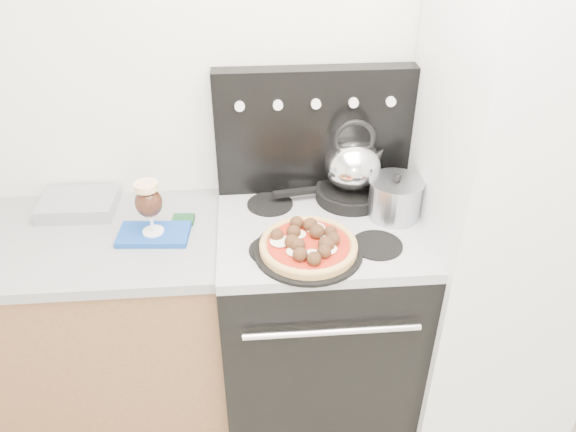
{
  "coord_description": "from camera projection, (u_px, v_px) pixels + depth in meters",
  "views": [
    {
      "loc": [
        -0.18,
        -0.53,
        2.09
      ],
      "look_at": [
        -0.05,
        1.05,
        1.04
      ],
      "focal_mm": 35.0,
      "sensor_mm": 36.0,
      "label": 1
    }
  ],
  "objects": [
    {
      "name": "skillet",
      "position": [
        351.0,
        193.0,
        2.22
      ],
      "size": [
        0.31,
        0.31,
        0.05
      ],
      "primitive_type": "cylinder",
      "rotation": [
        0.0,
        0.0,
        0.15
      ],
      "color": "black",
      "rests_on": "cooktop"
    },
    {
      "name": "fridge",
      "position": [
        508.0,
        213.0,
        2.09
      ],
      "size": [
        0.64,
        0.68,
        1.9
      ],
      "primitive_type": "cube",
      "color": "silver",
      "rests_on": "ground"
    },
    {
      "name": "backguard",
      "position": [
        314.0,
        131.0,
        2.17
      ],
      "size": [
        0.76,
        0.08,
        0.5
      ],
      "primitive_type": "cube",
      "color": "black",
      "rests_on": "cooktop"
    },
    {
      "name": "stove_body",
      "position": [
        317.0,
        319.0,
        2.34
      ],
      "size": [
        0.76,
        0.65,
        0.88
      ],
      "primitive_type": "cube",
      "color": "black",
      "rests_on": "ground"
    },
    {
      "name": "tea_kettle",
      "position": [
        353.0,
        161.0,
        2.14
      ],
      "size": [
        0.24,
        0.24,
        0.24
      ],
      "primitive_type": null,
      "rotation": [
        0.0,
        0.0,
        -0.09
      ],
      "color": "white",
      "rests_on": "skillet"
    },
    {
      "name": "stock_pot",
      "position": [
        395.0,
        199.0,
        2.09
      ],
      "size": [
        0.25,
        0.25,
        0.14
      ],
      "primitive_type": "cylinder",
      "rotation": [
        0.0,
        0.0,
        -0.35
      ],
      "color": "#A8A9B4",
      "rests_on": "cooktop"
    },
    {
      "name": "room_shell",
      "position": [
        342.0,
        332.0,
        1.16
      ],
      "size": [
        3.52,
        3.01,
        2.52
      ],
      "color": "beige",
      "rests_on": "ground"
    },
    {
      "name": "beer_glass",
      "position": [
        150.0,
        208.0,
        1.98
      ],
      "size": [
        0.1,
        0.1,
        0.21
      ],
      "primitive_type": null,
      "rotation": [
        0.0,
        0.0,
        -0.07
      ],
      "color": "#331A10",
      "rests_on": "oven_mitt"
    },
    {
      "name": "oven_mitt",
      "position": [
        154.0,
        234.0,
        2.04
      ],
      "size": [
        0.27,
        0.17,
        0.02
      ],
      "primitive_type": "cube",
      "rotation": [
        0.0,
        0.0,
        -0.08
      ],
      "color": "#15429F",
      "rests_on": "countertop"
    },
    {
      "name": "pizza",
      "position": [
        308.0,
        244.0,
        1.92
      ],
      "size": [
        0.37,
        0.37,
        0.05
      ],
      "primitive_type": null,
      "rotation": [
        0.0,
        0.0,
        0.1
      ],
      "color": "tan",
      "rests_on": "pizza_pan"
    },
    {
      "name": "countertop",
      "position": [
        19.0,
        243.0,
        2.05
      ],
      "size": [
        1.48,
        0.63,
        0.04
      ],
      "primitive_type": "cube",
      "color": "gray",
      "rests_on": "base_cabinet"
    },
    {
      "name": "foil_sheet",
      "position": [
        79.0,
        204.0,
        2.18
      ],
      "size": [
        0.29,
        0.22,
        0.06
      ],
      "primitive_type": "cube",
      "rotation": [
        0.0,
        0.0,
        -0.02
      ],
      "color": "white",
      "rests_on": "countertop"
    },
    {
      "name": "pizza_pan",
      "position": [
        308.0,
        251.0,
        1.93
      ],
      "size": [
        0.39,
        0.39,
        0.01
      ],
      "primitive_type": "cylinder",
      "rotation": [
        0.0,
        0.0,
        0.02
      ],
      "color": "black",
      "rests_on": "cooktop"
    },
    {
      "name": "base_cabinet",
      "position": [
        48.0,
        332.0,
        2.3
      ],
      "size": [
        1.45,
        0.6,
        0.86
      ],
      "primitive_type": "cube",
      "color": "brown",
      "rests_on": "ground"
    },
    {
      "name": "cooktop",
      "position": [
        320.0,
        228.0,
        2.09
      ],
      "size": [
        0.76,
        0.65,
        0.04
      ],
      "primitive_type": "cube",
      "color": "#ADADB2",
      "rests_on": "stove_body"
    }
  ]
}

